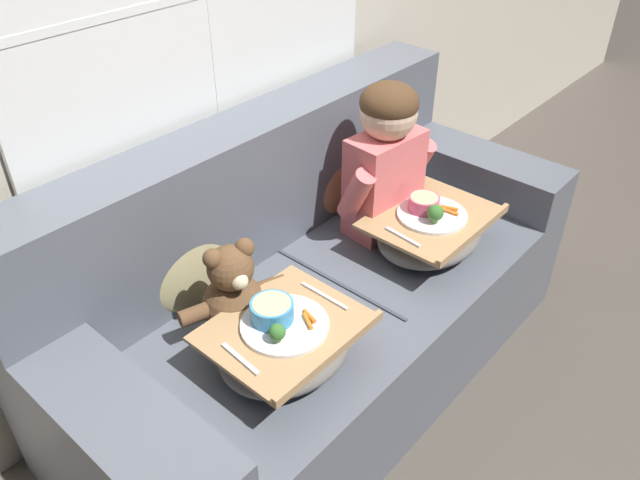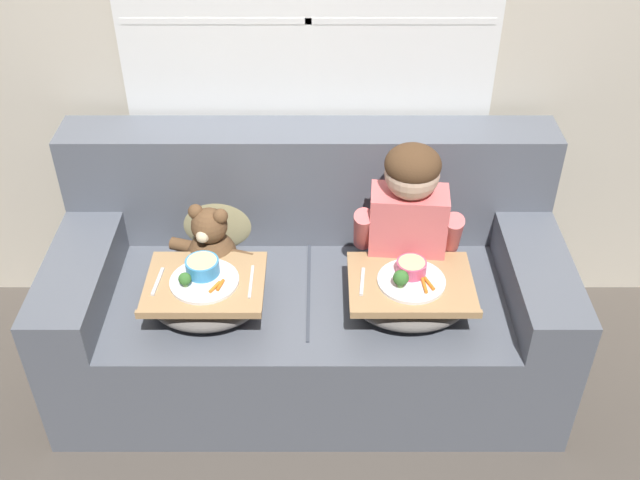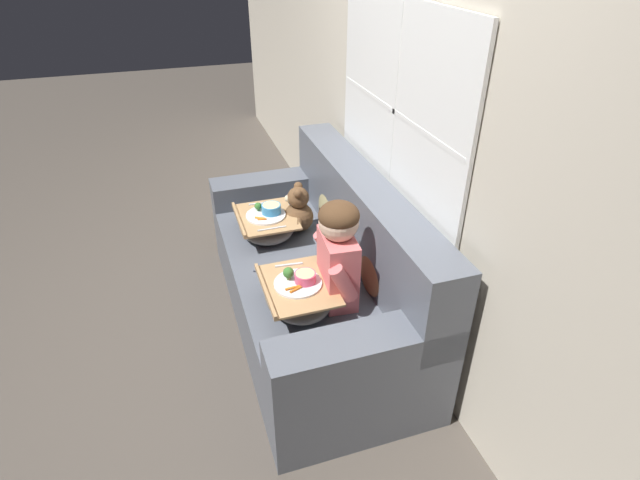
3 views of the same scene
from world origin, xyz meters
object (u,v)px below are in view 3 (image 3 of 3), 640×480
Objects in this scene: couch at (320,276)px; lap_tray_teddy at (266,224)px; teddy_bear at (298,212)px; lap_tray_child at (298,294)px; child_figure at (338,248)px; throw_pillow_behind_teddy at (331,202)px; throw_pillow_behind_child at (377,265)px.

couch reaches higher than lap_tray_teddy.
lap_tray_child is at bearing -15.70° from teddy_bear.
child_figure is 0.31m from lap_tray_child.
child_figure is (0.72, -0.21, 0.14)m from throw_pillow_behind_teddy.
lap_tray_teddy is at bearing -149.77° from throw_pillow_behind_child.
lap_tray_teddy is (0.00, -0.20, -0.05)m from teddy_bear.
throw_pillow_behind_teddy is at bearing 151.97° from couch.
throw_pillow_behind_child is 0.84m from lap_tray_teddy.
throw_pillow_behind_teddy is at bearing 163.39° from child_figure.
child_figure is at bearing -90.02° from throw_pillow_behind_child.
throw_pillow_behind_teddy is at bearing 180.00° from throw_pillow_behind_child.
teddy_bear is 0.79× the size of lap_tray_teddy.
throw_pillow_behind_teddy is at bearing 89.91° from lap_tray_teddy.
couch is at bearing 4.15° from teddy_bear.
couch is 0.47m from lap_tray_teddy.
teddy_bear is (-0.00, -0.22, -0.03)m from throw_pillow_behind_teddy.
couch is at bearing -28.03° from throw_pillow_behind_teddy.
child_figure is 1.27× the size of lap_tray_child.
couch is at bearing 176.32° from child_figure.
lap_tray_teddy is (-0.00, -0.42, -0.08)m from throw_pillow_behind_teddy.
child_figure reaches higher than lap_tray_teddy.
child_figure is at bearing -3.68° from couch.
teddy_bear is at bearing -175.85° from couch.
throw_pillow_behind_teddy is 1.10× the size of teddy_bear.
teddy_bear is (-0.72, -0.22, -0.03)m from throw_pillow_behind_child.
teddy_bear is at bearing -163.19° from throw_pillow_behind_child.
lap_tray_child is (0.72, -0.20, -0.06)m from teddy_bear.
child_figure reaches higher than lap_tray_child.
throw_pillow_behind_child is at bearing 28.03° from couch.
child_figure reaches higher than couch.
couch is 0.55m from child_figure.
couch is at bearing 147.52° from lap_tray_child.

